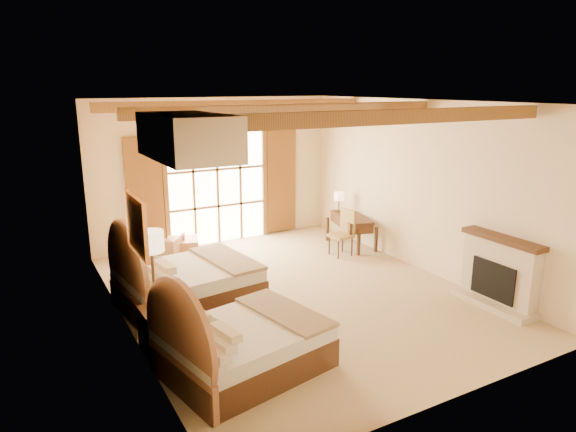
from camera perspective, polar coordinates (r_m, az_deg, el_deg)
floor at (r=8.85m, az=0.71°, el=-8.60°), size 7.00×7.00×0.00m
wall_back at (r=11.47m, az=-8.01°, el=4.93°), size 5.50×0.00×5.50m
wall_left at (r=7.43m, az=-18.01°, el=-0.81°), size 0.00×7.00×7.00m
wall_right at (r=9.99m, az=14.59°, el=3.21°), size 0.00×7.00×7.00m
ceiling at (r=8.15m, az=0.78°, el=12.58°), size 7.00×7.00×0.00m
ceiling_beams at (r=8.16m, az=0.77°, el=11.74°), size 5.39×4.60×0.18m
french_doors at (r=11.48m, az=-7.84°, el=3.17°), size 3.95×0.08×2.60m
fireplace at (r=8.87m, az=22.34°, el=-6.14°), size 0.46×1.40×1.16m
painting at (r=6.68m, az=-16.43°, el=-1.01°), size 0.06×0.95×0.75m
canopy_valance at (r=5.36m, az=-11.09°, el=8.70°), size 0.70×1.40×0.45m
bed_near at (r=6.50m, az=-5.97°, el=-13.95°), size 2.16×1.77×1.25m
bed_far at (r=8.42m, az=-11.96°, el=-7.14°), size 2.24×1.79×1.36m
nightstand at (r=7.13m, az=-13.77°, el=-12.24°), size 0.54×0.54×0.62m
floor_lamp at (r=7.01m, az=-14.94°, el=-3.51°), size 0.34×0.34×1.60m
armchair at (r=10.37m, az=-13.62°, el=-3.70°), size 0.94×0.94×0.62m
ottoman at (r=10.62m, az=-11.57°, el=-3.66°), size 0.76×0.76×0.44m
desk at (r=11.33m, az=7.01°, el=-1.55°), size 0.86×1.37×0.69m
desk_chair at (r=10.74m, az=5.97°, el=-2.80°), size 0.47×0.47×0.96m
desk_lamp at (r=11.55m, az=5.70°, el=2.12°), size 0.22×0.22×0.44m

